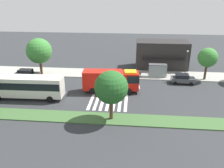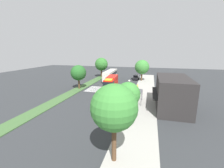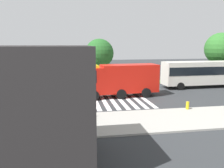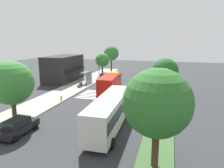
# 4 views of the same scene
# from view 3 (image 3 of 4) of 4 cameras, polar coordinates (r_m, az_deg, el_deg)

# --- Properties ---
(ground_plane) EXTENTS (120.00, 120.00, 0.00)m
(ground_plane) POSITION_cam_3_polar(r_m,az_deg,el_deg) (27.54, -2.01, -2.89)
(ground_plane) COLOR #2D3033
(sidewalk) EXTENTS (60.00, 5.39, 0.14)m
(sidewalk) POSITION_cam_3_polar(r_m,az_deg,el_deg) (18.41, 2.21, -9.18)
(sidewalk) COLOR #9E9B93
(sidewalk) RESTS_ON ground_plane
(median_strip) EXTENTS (60.00, 3.00, 0.14)m
(median_strip) POSITION_cam_3_polar(r_m,az_deg,el_deg) (35.72, -3.89, 0.15)
(median_strip) COLOR #3D6033
(median_strip) RESTS_ON ground_plane
(crosswalk) EXTENTS (5.85, 12.43, 0.01)m
(crosswalk) POSITION_cam_3_polar(r_m,az_deg,el_deg) (27.78, 1.03, -2.77)
(crosswalk) COLOR silver
(crosswalk) RESTS_ON ground_plane
(fire_truck) EXTENTS (9.61, 3.27, 3.70)m
(fire_truck) POSITION_cam_3_polar(r_m,az_deg,el_deg) (26.63, 0.79, 1.25)
(fire_truck) COLOR red
(fire_truck) RESTS_ON ground_plane
(transit_bus) EXTENTS (11.83, 3.06, 3.60)m
(transit_bus) POSITION_cam_3_polar(r_m,az_deg,el_deg) (35.09, 21.44, 2.72)
(transit_bus) COLOR silver
(transit_bus) RESTS_ON ground_plane
(bus_stop_shelter) EXTENTS (3.50, 1.40, 2.46)m
(bus_stop_shelter) POSITION_cam_3_polar(r_m,az_deg,el_deg) (18.90, -19.71, -3.53)
(bus_stop_shelter) COLOR #4C4C51
(bus_stop_shelter) RESTS_ON sidewalk
(bench_near_shelter) EXTENTS (1.60, 0.50, 0.90)m
(bench_near_shelter) POSITION_cam_3_polar(r_m,az_deg,el_deg) (18.98, -7.40, -7.02)
(bench_near_shelter) COLOR #2D472D
(bench_near_shelter) RESTS_ON sidewalk
(median_tree_far_west) EXTENTS (5.14, 5.14, 7.65)m
(median_tree_far_west) POSITION_cam_3_polar(r_m,az_deg,el_deg) (42.55, 24.86, 7.77)
(median_tree_far_west) COLOR #47301E
(median_tree_far_west) RESTS_ON median_strip
(median_tree_west) EXTENTS (4.28, 4.28, 6.62)m
(median_tree_west) POSITION_cam_3_polar(r_m,az_deg,el_deg) (35.30, -3.09, 7.43)
(median_tree_west) COLOR #513823
(median_tree_west) RESTS_ON median_strip
(fire_hydrant) EXTENTS (0.28, 0.28, 0.70)m
(fire_hydrant) POSITION_cam_3_polar(r_m,az_deg,el_deg) (22.52, 17.84, -4.99)
(fire_hydrant) COLOR gold
(fire_hydrant) RESTS_ON sidewalk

